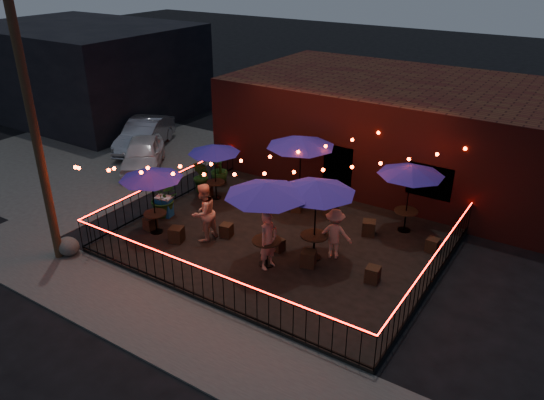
{
  "coord_description": "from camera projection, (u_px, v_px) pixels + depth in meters",
  "views": [
    {
      "loc": [
        8.09,
        -10.97,
        8.87
      ],
      "look_at": [
        -0.67,
        2.48,
        1.22
      ],
      "focal_mm": 35.0,
      "sensor_mm": 36.0,
      "label": 1
    }
  ],
  "objects": [
    {
      "name": "patron_c",
      "position": [
        335.0,
        234.0,
        16.21
      ],
      "size": [
        1.18,
        0.9,
        1.62
      ],
      "primitive_type": "imported",
      "rotation": [
        0.0,
        0.0,
        3.46
      ],
      "color": "#D0A78C",
      "rests_on": "patio"
    },
    {
      "name": "bistro_chair_10",
      "position": [
        369.0,
        228.0,
        17.72
      ],
      "size": [
        0.54,
        0.54,
        0.5
      ],
      "primitive_type": "cube",
      "rotation": [
        0.0,
        0.0,
        0.34
      ],
      "color": "black",
      "rests_on": "patio"
    },
    {
      "name": "brick_building",
      "position": [
        403.0,
        128.0,
        22.3
      ],
      "size": [
        14.0,
        8.0,
        4.0
      ],
      "color": "#3E1411",
      "rests_on": "ground"
    },
    {
      "name": "cafe_table_0",
      "position": [
        151.0,
        175.0,
        17.08
      ],
      "size": [
        2.26,
        2.26,
        2.3
      ],
      "rotation": [
        0.0,
        0.0,
        0.09
      ],
      "color": "black",
      "rests_on": "patio"
    },
    {
      "name": "bistro_chair_8",
      "position": [
        308.0,
        259.0,
        15.97
      ],
      "size": [
        0.52,
        0.52,
        0.5
      ],
      "primitive_type": "cube",
      "rotation": [
        0.0,
        0.0,
        0.29
      ],
      "color": "black",
      "rests_on": "patio"
    },
    {
      "name": "cafe_table_4",
      "position": [
        316.0,
        188.0,
        15.45
      ],
      "size": [
        2.56,
        2.56,
        2.62
      ],
      "rotation": [
        0.0,
        0.0,
        -0.08
      ],
      "color": "black",
      "rests_on": "patio"
    },
    {
      "name": "potted_shrub_a",
      "position": [
        163.0,
        199.0,
        18.78
      ],
      "size": [
        1.55,
        1.47,
        1.37
      ],
      "primitive_type": "imported",
      "rotation": [
        0.0,
        0.0,
        -0.4
      ],
      "color": "#163D0F",
      "rests_on": "patio"
    },
    {
      "name": "potted_shrub_c",
      "position": [
        219.0,
        169.0,
        21.48
      ],
      "size": [
        0.8,
        0.8,
        1.26
      ],
      "primitive_type": "imported",
      "rotation": [
        0.0,
        0.0,
        -0.15
      ],
      "color": "#163811",
      "rests_on": "patio"
    },
    {
      "name": "car_silver",
      "position": [
        145.0,
        135.0,
        25.55
      ],
      "size": [
        3.17,
        4.68,
        1.46
      ],
      "primitive_type": "imported",
      "rotation": [
        0.0,
        0.0,
        0.41
      ],
      "color": "#9D9BA4",
      "rests_on": "ground"
    },
    {
      "name": "bistro_chair_7",
      "position": [
        331.0,
        210.0,
        18.97
      ],
      "size": [
        0.52,
        0.52,
        0.47
      ],
      "primitive_type": "cube",
      "rotation": [
        0.0,
        0.0,
        2.78
      ],
      "color": "black",
      "rests_on": "patio"
    },
    {
      "name": "cafe_table_5",
      "position": [
        411.0,
        171.0,
        17.14
      ],
      "size": [
        2.83,
        2.83,
        2.41
      ],
      "rotation": [
        0.0,
        0.0,
        -0.37
      ],
      "color": "black",
      "rests_on": "patio"
    },
    {
      "name": "car_white",
      "position": [
        143.0,
        154.0,
        23.28
      ],
      "size": [
        3.72,
        4.16,
        1.37
      ],
      "primitive_type": "imported",
      "rotation": [
        0.0,
        0.0,
        0.66
      ],
      "color": "white",
      "rests_on": "ground"
    },
    {
      "name": "ground",
      "position": [
        246.0,
        271.0,
        16.1
      ],
      "size": [
        110.0,
        110.0,
        0.0
      ],
      "primitive_type": "plane",
      "color": "black",
      "rests_on": "ground"
    },
    {
      "name": "bistro_chair_4",
      "position": [
        226.0,
        230.0,
        17.63
      ],
      "size": [
        0.43,
        0.43,
        0.44
      ],
      "primitive_type": "cube",
      "rotation": [
        0.0,
        0.0,
        0.18
      ],
      "color": "black",
      "rests_on": "patio"
    },
    {
      "name": "bistro_chair_5",
      "position": [
        278.0,
        245.0,
        16.81
      ],
      "size": [
        0.4,
        0.4,
        0.4
      ],
      "primitive_type": "cube",
      "rotation": [
        0.0,
        0.0,
        2.92
      ],
      "color": "black",
      "rests_on": "patio"
    },
    {
      "name": "bistro_chair_9",
      "position": [
        373.0,
        274.0,
        15.24
      ],
      "size": [
        0.43,
        0.43,
        0.46
      ],
      "primitive_type": "cube",
      "rotation": [
        0.0,
        0.0,
        3.24
      ],
      "color": "black",
      "rests_on": "patio"
    },
    {
      "name": "festoon_lights",
      "position": [
        250.0,
        169.0,
        16.8
      ],
      "size": [
        10.02,
        8.72,
        1.32
      ],
      "color": "#FF2908",
      "rests_on": "ground"
    },
    {
      "name": "fence_right",
      "position": [
        432.0,
        271.0,
        14.86
      ],
      "size": [
        0.04,
        8.0,
        1.04
      ],
      "rotation": [
        0.0,
        0.0,
        1.57
      ],
      "color": "black",
      "rests_on": "patio"
    },
    {
      "name": "background_building",
      "position": [
        83.0,
        69.0,
        30.7
      ],
      "size": [
        12.0,
        9.0,
        5.0
      ],
      "primitive_type": "cube",
      "color": "black",
      "rests_on": "ground"
    },
    {
      "name": "patron_b",
      "position": [
        204.0,
        212.0,
        17.12
      ],
      "size": [
        0.8,
        1.0,
        1.97
      ],
      "primitive_type": "imported",
      "rotation": [
        0.0,
        0.0,
        -1.63
      ],
      "color": "#CAA98C",
      "rests_on": "patio"
    },
    {
      "name": "cafe_table_2",
      "position": [
        266.0,
        190.0,
        15.09
      ],
      "size": [
        2.63,
        2.63,
        2.71
      ],
      "rotation": [
        0.0,
        0.0,
        0.07
      ],
      "color": "black",
      "rests_on": "patio"
    },
    {
      "name": "bistro_chair_6",
      "position": [
        296.0,
        206.0,
        19.31
      ],
      "size": [
        0.47,
        0.47,
        0.43
      ],
      "primitive_type": "cube",
      "rotation": [
        0.0,
        0.0,
        0.38
      ],
      "color": "black",
      "rests_on": "patio"
    },
    {
      "name": "bistro_chair_3",
      "position": [
        247.0,
        203.0,
        19.6
      ],
      "size": [
        0.44,
        0.44,
        0.4
      ],
      "primitive_type": "cube",
      "rotation": [
        0.0,
        0.0,
        3.54
      ],
      "color": "black",
      "rests_on": "patio"
    },
    {
      "name": "patron_a",
      "position": [
        268.0,
        241.0,
        15.63
      ],
      "size": [
        0.54,
        0.73,
        1.81
      ],
      "primitive_type": "imported",
      "rotation": [
        0.0,
        0.0,
        1.39
      ],
      "color": "#DFB293",
      "rests_on": "patio"
    },
    {
      "name": "fence_left",
      "position": [
        168.0,
        191.0,
        19.79
      ],
      "size": [
        0.04,
        8.0,
        1.04
      ],
      "rotation": [
        0.0,
        0.0,
        1.57
      ],
      "color": "black",
      "rests_on": "patio"
    },
    {
      "name": "patio",
      "position": [
        281.0,
        241.0,
        17.58
      ],
      "size": [
        10.0,
        8.0,
        0.15
      ],
      "primitive_type": "cube",
      "color": "black",
      "rests_on": "ground"
    },
    {
      "name": "potted_shrub_b",
      "position": [
        202.0,
        176.0,
        20.64
      ],
      "size": [
        0.89,
        0.81,
        1.34
      ],
      "primitive_type": "imported",
      "rotation": [
        0.0,
        0.0,
        -0.35
      ],
      "color": "#143B0F",
      "rests_on": "patio"
    },
    {
      "name": "utility_pole",
      "position": [
        36.0,
        137.0,
        15.07
      ],
      "size": [
        0.26,
        0.26,
        8.0
      ],
      "primitive_type": "cylinder",
      "color": "#3E2F19",
      "rests_on": "ground"
    },
    {
      "name": "sidewalk",
      "position": [
        173.0,
        328.0,
        13.63
      ],
      "size": [
        18.0,
        2.5,
        0.05
      ],
      "primitive_type": "cube",
      "color": "#423F3D",
      "rests_on": "ground"
    },
    {
      "name": "cafe_table_1",
      "position": [
        214.0,
        150.0,
        19.59
      ],
      "size": [
        1.98,
        1.98,
        2.16
      ],
      "rotation": [
        0.0,
        0.0,
        -0.01
      ],
      "color": "black",
      "rests_on": "patio"
    },
    {
      "name": "boulder",
      "position": [
        68.0,
        246.0,
        16.78
      ],
      "size": [
        1.0,
        0.92,
        0.65
      ],
      "primitive_type": "ellipsoid",
      "rotation": [
        0.0,
        0.0,
        0.3
      ],
      "color": "#4C4C47",
      "rests_on": "ground"
    },
    {
      "name": "fence_front",
      "position": [
        203.0,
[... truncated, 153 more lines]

